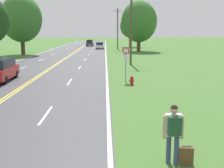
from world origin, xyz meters
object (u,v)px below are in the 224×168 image
at_px(suitcase, 186,156).
at_px(car_white_suv_approaching, 100,45).
at_px(hitchhiker_person, 174,129).
at_px(tree_right_cluster, 21,19).
at_px(car_red_van_nearest, 0,69).
at_px(traffic_sign, 126,55).
at_px(car_dark_grey_suv_mid_near, 90,43).
at_px(fire_hydrant, 132,80).
at_px(tree_mid_treeline, 139,22).
at_px(tree_behind_sign, 130,26).

relative_size(suitcase, car_white_suv_approaching, 0.13).
bearing_deg(car_white_suv_approaching, hitchhiker_person, 3.08).
height_order(tree_right_cluster, car_red_van_nearest, tree_right_cluster).
bearing_deg(car_red_van_nearest, traffic_sign, -94.88).
xyz_separation_m(suitcase, car_dark_grey_suv_mid_near, (-6.57, 70.87, 0.65)).
bearing_deg(tree_right_cluster, car_red_van_nearest, -77.78).
distance_m(traffic_sign, car_white_suv_approaching, 44.20).
distance_m(hitchhiker_person, car_white_suv_approaching, 58.32).
bearing_deg(fire_hydrant, car_red_van_nearest, 169.22).
bearing_deg(tree_right_cluster, car_white_suv_approaching, 52.66).
distance_m(suitcase, tree_mid_treeline, 50.06).
bearing_deg(car_dark_grey_suv_mid_near, traffic_sign, 7.93).
xyz_separation_m(suitcase, tree_mid_treeline, (4.45, 49.54, 5.64)).
distance_m(fire_hydrant, tree_right_cluster, 33.37).
bearing_deg(tree_mid_treeline, tree_behind_sign, 90.84).
distance_m(tree_behind_sign, car_white_suv_approaching, 12.33).
relative_size(car_red_van_nearest, car_dark_grey_suv_mid_near, 1.13).
relative_size(car_red_van_nearest, car_white_suv_approaching, 1.02).
distance_m(suitcase, tree_behind_sign, 66.98).
distance_m(tree_mid_treeline, tree_right_cluster, 22.52).
height_order(hitchhiker_person, tree_right_cluster, tree_right_cluster).
relative_size(hitchhiker_person, fire_hydrant, 2.67).
bearing_deg(tree_right_cluster, car_dark_grey_suv_mid_near, 71.36).
relative_size(suitcase, tree_behind_sign, 0.07).
relative_size(suitcase, traffic_sign, 0.22).
xyz_separation_m(tree_mid_treeline, car_dark_grey_suv_mid_near, (-11.01, 21.32, -4.99)).
height_order(suitcase, tree_right_cluster, tree_right_cluster).
distance_m(car_red_van_nearest, car_dark_grey_suv_mid_near, 56.35).
bearing_deg(fire_hydrant, hitchhiker_person, -89.94).
bearing_deg(tree_right_cluster, traffic_sign, -59.84).
xyz_separation_m(fire_hydrant, tree_behind_sign, (4.60, 53.96, 5.06)).
bearing_deg(hitchhiker_person, tree_mid_treeline, -3.51).
relative_size(traffic_sign, tree_right_cluster, 0.27).
bearing_deg(tree_mid_treeline, tree_right_cluster, -158.65).
height_order(suitcase, fire_hydrant, fire_hydrant).
xyz_separation_m(hitchhiker_person, tree_mid_treeline, (4.84, 49.49, 4.80)).
relative_size(tree_right_cluster, car_red_van_nearest, 2.11).
bearing_deg(car_white_suv_approaching, tree_mid_treeline, 42.58).
height_order(fire_hydrant, car_red_van_nearest, car_red_van_nearest).
bearing_deg(tree_right_cluster, suitcase, -68.21).
xyz_separation_m(hitchhiker_person, fire_hydrant, (-0.01, 12.65, -0.77)).
height_order(suitcase, car_white_suv_approaching, car_white_suv_approaching).
xyz_separation_m(tree_behind_sign, car_white_suv_approaching, (-7.80, -8.37, -4.58)).
bearing_deg(car_red_van_nearest, hitchhiker_person, -146.84).
bearing_deg(traffic_sign, hitchhiker_person, -88.53).
distance_m(hitchhiker_person, car_red_van_nearest, 17.92).
xyz_separation_m(suitcase, tree_behind_sign, (4.20, 66.66, 5.13)).
height_order(tree_right_cluster, car_white_suv_approaching, tree_right_cluster).
height_order(tree_mid_treeline, car_red_van_nearest, tree_mid_treeline).
bearing_deg(car_dark_grey_suv_mid_near, car_red_van_nearest, -2.19).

